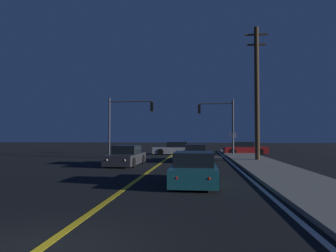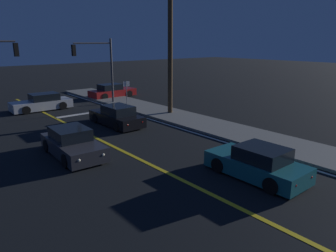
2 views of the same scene
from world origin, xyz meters
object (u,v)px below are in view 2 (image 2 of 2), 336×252
at_px(car_parked_curb_red, 112,91).
at_px(traffic_signal_near_right, 98,61).
at_px(car_distant_tail_black, 117,116).
at_px(car_mid_block_charcoal, 72,144).
at_px(car_lead_oncoming_silver, 42,103).
at_px(utility_pole_right, 170,41).
at_px(car_far_approaching_teal, 257,164).
at_px(street_sign_corner, 127,90).

bearing_deg(car_parked_curb_red, traffic_signal_near_right, -46.78).
xyz_separation_m(car_parked_curb_red, car_distant_tail_black, (-5.24, -9.73, -0.00)).
bearing_deg(car_mid_block_charcoal, car_lead_oncoming_silver, -99.72).
distance_m(car_distant_tail_black, utility_pole_right, 6.82).
relative_size(car_far_approaching_teal, street_sign_corner, 1.81).
bearing_deg(car_lead_oncoming_silver, traffic_signal_near_right, -103.85).
relative_size(car_mid_block_charcoal, traffic_signal_near_right, 0.77).
bearing_deg(utility_pole_right, street_sign_corner, 109.69).
relative_size(car_lead_oncoming_silver, traffic_signal_near_right, 0.83).
distance_m(car_lead_oncoming_silver, street_sign_corner, 6.95).
xyz_separation_m(traffic_signal_near_right, utility_pole_right, (2.38, -6.71, 1.65)).
height_order(car_parked_curb_red, utility_pole_right, utility_pole_right).
height_order(car_parked_curb_red, traffic_signal_near_right, traffic_signal_near_right).
bearing_deg(car_distant_tail_black, car_far_approaching_teal, -90.09).
bearing_deg(utility_pole_right, car_lead_oncoming_silver, 131.52).
relative_size(car_lead_oncoming_silver, car_distant_tail_black, 1.04).
height_order(utility_pole_right, street_sign_corner, utility_pole_right).
bearing_deg(car_parked_curb_red, utility_pole_right, -4.67).
distance_m(traffic_signal_near_right, street_sign_corner, 3.70).
xyz_separation_m(car_mid_block_charcoal, traffic_signal_near_right, (7.08, 10.52, 3.19)).
height_order(car_distant_tail_black, car_far_approaching_teal, same).
xyz_separation_m(car_lead_oncoming_silver, utility_pole_right, (7.00, -7.91, 4.84)).
relative_size(car_distant_tail_black, traffic_signal_near_right, 0.79).
bearing_deg(car_mid_block_charcoal, car_distant_tail_black, -139.91).
relative_size(car_parked_curb_red, car_distant_tail_black, 1.04).
relative_size(traffic_signal_near_right, utility_pole_right, 0.54).
height_order(car_lead_oncoming_silver, car_far_approaching_teal, same).
bearing_deg(traffic_signal_near_right, car_lead_oncoming_silver, -14.53).
xyz_separation_m(car_lead_oncoming_silver, car_distant_tail_black, (2.21, -8.08, -0.00)).
distance_m(car_far_approaching_teal, street_sign_corner, 15.45).
relative_size(car_parked_curb_red, traffic_signal_near_right, 0.82).
relative_size(car_distant_tail_black, utility_pole_right, 0.43).
bearing_deg(utility_pole_right, car_mid_block_charcoal, -158.07).
relative_size(car_parked_curb_red, car_lead_oncoming_silver, 1.00).
relative_size(car_mid_block_charcoal, utility_pole_right, 0.41).
bearing_deg(car_parked_curb_red, street_sign_corner, -20.10).
bearing_deg(car_parked_curb_red, car_distant_tail_black, -30.32).
relative_size(utility_pole_right, street_sign_corner, 4.57).
height_order(car_mid_block_charcoal, car_far_approaching_teal, same).
height_order(car_mid_block_charcoal, street_sign_corner, street_sign_corner).
relative_size(car_distant_tail_black, street_sign_corner, 1.95).
height_order(car_distant_tail_black, street_sign_corner, street_sign_corner).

